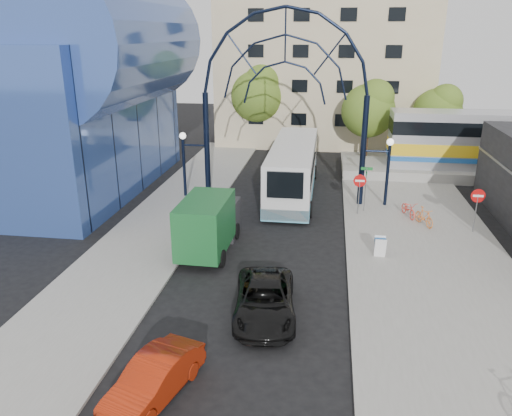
% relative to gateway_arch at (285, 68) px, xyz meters
% --- Properties ---
extents(ground, '(120.00, 120.00, 0.00)m').
position_rel_gateway_arch_xyz_m(ground, '(0.00, -14.00, -8.56)').
color(ground, black).
rests_on(ground, ground).
extents(sidewalk_east, '(8.00, 56.00, 0.12)m').
position_rel_gateway_arch_xyz_m(sidewalk_east, '(8.00, -10.00, -8.50)').
color(sidewalk_east, gray).
rests_on(sidewalk_east, ground).
extents(plaza_west, '(5.00, 50.00, 0.12)m').
position_rel_gateway_arch_xyz_m(plaza_west, '(-6.50, -8.00, -8.50)').
color(plaza_west, gray).
rests_on(plaza_west, ground).
extents(gateway_arch, '(13.64, 0.44, 12.10)m').
position_rel_gateway_arch_xyz_m(gateway_arch, '(0.00, 0.00, 0.00)').
color(gateway_arch, black).
rests_on(gateway_arch, ground).
extents(stop_sign, '(0.80, 0.07, 2.50)m').
position_rel_gateway_arch_xyz_m(stop_sign, '(4.80, -2.00, -6.56)').
color(stop_sign, slate).
rests_on(stop_sign, sidewalk_east).
extents(do_not_enter_sign, '(0.76, 0.07, 2.48)m').
position_rel_gateway_arch_xyz_m(do_not_enter_sign, '(11.00, -4.00, -6.58)').
color(do_not_enter_sign, slate).
rests_on(do_not_enter_sign, sidewalk_east).
extents(street_name_sign, '(0.70, 0.70, 2.80)m').
position_rel_gateway_arch_xyz_m(street_name_sign, '(5.20, -1.40, -6.43)').
color(street_name_sign, slate).
rests_on(street_name_sign, sidewalk_east).
extents(sandwich_board, '(0.55, 0.61, 0.99)m').
position_rel_gateway_arch_xyz_m(sandwich_board, '(5.60, -8.02, -7.81)').
color(sandwich_board, white).
rests_on(sandwich_board, sidewalk_east).
extents(transit_hall, '(16.50, 18.00, 14.50)m').
position_rel_gateway_arch_xyz_m(transit_hall, '(-15.30, 1.00, -1.86)').
color(transit_hall, '#324F9A').
rests_on(transit_hall, ground).
extents(apartment_block, '(20.00, 12.10, 14.00)m').
position_rel_gateway_arch_xyz_m(apartment_block, '(2.00, 20.97, -1.55)').
color(apartment_block, tan).
rests_on(apartment_block, ground).
extents(tree_north_a, '(4.48, 4.48, 7.00)m').
position_rel_gateway_arch_xyz_m(tree_north_a, '(6.12, 11.93, -3.95)').
color(tree_north_a, '#382314').
rests_on(tree_north_a, ground).
extents(tree_north_b, '(5.12, 5.12, 8.00)m').
position_rel_gateway_arch_xyz_m(tree_north_b, '(-3.88, 15.93, -3.29)').
color(tree_north_b, '#382314').
rests_on(tree_north_b, ground).
extents(tree_north_c, '(4.16, 4.16, 6.50)m').
position_rel_gateway_arch_xyz_m(tree_north_c, '(12.12, 13.93, -4.28)').
color(tree_north_c, '#382314').
rests_on(tree_north_c, ground).
extents(city_bus, '(3.04, 12.69, 3.48)m').
position_rel_gateway_arch_xyz_m(city_bus, '(0.53, 1.88, -6.74)').
color(city_bus, silver).
rests_on(city_bus, ground).
extents(green_truck, '(2.35, 5.90, 2.96)m').
position_rel_gateway_arch_xyz_m(green_truck, '(-2.92, -8.24, -7.08)').
color(green_truck, black).
rests_on(green_truck, ground).
extents(black_suv, '(2.85, 5.24, 1.39)m').
position_rel_gateway_arch_xyz_m(black_suv, '(0.68, -14.10, -7.86)').
color(black_suv, black).
rests_on(black_suv, ground).
extents(red_sedan, '(2.43, 4.18, 1.30)m').
position_rel_gateway_arch_xyz_m(red_sedan, '(-2.05, -19.21, -7.91)').
color(red_sedan, '#961F09').
rests_on(red_sedan, ground).
extents(bike_near_a, '(1.12, 1.95, 0.97)m').
position_rel_gateway_arch_xyz_m(bike_near_a, '(7.77, -2.01, -7.95)').
color(bike_near_a, '#FF4333').
rests_on(bike_near_a, sidewalk_east).
extents(bike_near_b, '(1.16, 1.79, 1.05)m').
position_rel_gateway_arch_xyz_m(bike_near_b, '(8.45, -3.38, -7.91)').
color(bike_near_b, orange).
rests_on(bike_near_b, sidewalk_east).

